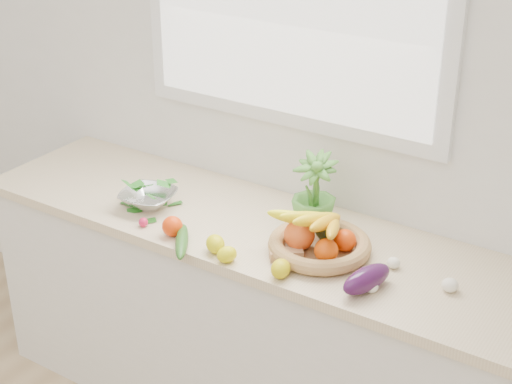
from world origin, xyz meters
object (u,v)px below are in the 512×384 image
Objects in this scene: potted_herb at (314,192)px; colander_with_spinach at (148,194)px; fruit_basket at (319,239)px; eggplant at (367,279)px; cucumber at (182,241)px; apple at (297,231)px.

colander_with_spinach is at bearing -158.63° from potted_herb.
colander_with_spinach is (-0.72, -0.06, 0.00)m from fruit_basket.
colander_with_spinach reaches higher than eggplant.
fruit_basket is (0.12, -0.18, -0.08)m from potted_herb.
colander_with_spinach is (-0.97, 0.07, 0.02)m from eggplant.
cucumber is 0.55× the size of fruit_basket.
apple is at bearing 8.66° from colander_with_spinach.
apple is 0.31× the size of colander_with_spinach.
eggplant is 0.46× the size of fruit_basket.
apple is at bearing 40.22° from cucumber.
apple is at bearing -85.63° from potted_herb.
potted_herb is 0.65m from colander_with_spinach.
colander_with_spinach is at bearing -171.34° from apple.
potted_herb is 1.26× the size of colander_with_spinach.
eggplant is 0.68× the size of potted_herb.
fruit_basket is (-0.24, 0.12, 0.01)m from eggplant.
apple is at bearing 155.91° from eggplant.
apple is at bearing 162.19° from fruit_basket.
potted_herb is 0.68× the size of fruit_basket.
apple is 0.17× the size of fruit_basket.
colander_with_spinach is at bearing 149.90° from cucumber.
cucumber is 0.35m from colander_with_spinach.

